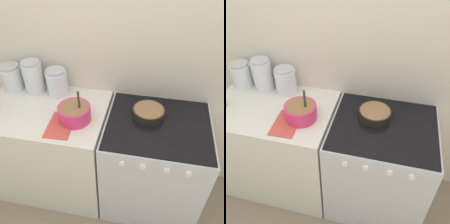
{
  "view_description": "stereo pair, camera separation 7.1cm",
  "coord_description": "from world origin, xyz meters",
  "views": [
    {
      "loc": [
        0.32,
        -1.01,
        2.07
      ],
      "look_at": [
        0.05,
        0.33,
        0.93
      ],
      "focal_mm": 40.0,
      "sensor_mm": 36.0,
      "label": 1
    },
    {
      "loc": [
        0.39,
        -1.0,
        2.07
      ],
      "look_at": [
        0.05,
        0.33,
        0.93
      ],
      "focal_mm": 40.0,
      "sensor_mm": 36.0,
      "label": 2
    }
  ],
  "objects": [
    {
      "name": "storage_jar_middle",
      "position": [
        -0.63,
        0.55,
        1.0
      ],
      "size": [
        0.16,
        0.16,
        0.27
      ],
      "color": "silver",
      "rests_on": "countertop_cabinet"
    },
    {
      "name": "mixing_bowl",
      "position": [
        -0.2,
        0.26,
        0.95
      ],
      "size": [
        0.23,
        0.23,
        0.25
      ],
      "color": "#E0336B",
      "rests_on": "countertop_cabinet"
    },
    {
      "name": "recipe_page",
      "position": [
        -0.28,
        0.18,
        0.89
      ],
      "size": [
        0.19,
        0.28,
        0.01
      ],
      "color": "#CC4C3F",
      "rests_on": "countertop_cabinet"
    },
    {
      "name": "wall_back",
      "position": [
        0.0,
        0.68,
        1.2
      ],
      "size": [
        4.88,
        0.05,
        2.4
      ],
      "color": "beige",
      "rests_on": "ground_plane"
    },
    {
      "name": "countertop_cabinet",
      "position": [
        -0.47,
        0.33,
        0.44
      ],
      "size": [
        0.94,
        0.65,
        0.88
      ],
      "color": "silver",
      "rests_on": "ground_plane"
    },
    {
      "name": "baking_pan",
      "position": [
        0.31,
        0.4,
        0.92
      ],
      "size": [
        0.23,
        0.23,
        0.06
      ],
      "color": "black",
      "rests_on": "stove"
    },
    {
      "name": "ground_plane",
      "position": [
        0.0,
        0.0,
        0.0
      ],
      "size": [
        12.0,
        12.0,
        0.0
      ],
      "primitive_type": "plane",
      "color": "gray"
    },
    {
      "name": "stove",
      "position": [
        0.39,
        0.33,
        0.44
      ],
      "size": [
        0.76,
        0.67,
        0.88
      ],
      "color": "silver",
      "rests_on": "ground_plane"
    },
    {
      "name": "storage_jar_right",
      "position": [
        -0.43,
        0.55,
        0.98
      ],
      "size": [
        0.17,
        0.17,
        0.21
      ],
      "color": "silver",
      "rests_on": "countertop_cabinet"
    },
    {
      "name": "storage_jar_left",
      "position": [
        -0.83,
        0.55,
        0.97
      ],
      "size": [
        0.16,
        0.16,
        0.21
      ],
      "color": "silver",
      "rests_on": "countertop_cabinet"
    }
  ]
}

